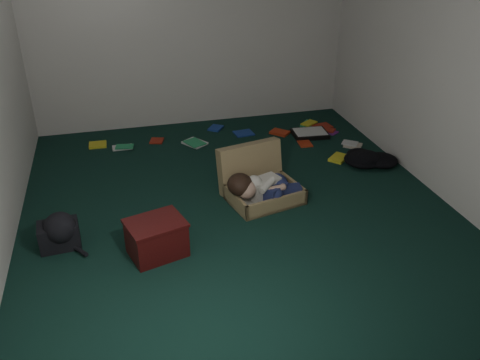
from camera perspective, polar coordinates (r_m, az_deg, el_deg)
name	(u,v)px	position (r m, az deg, el deg)	size (l,w,h in m)	color
floor	(236,205)	(4.92, -0.44, -2.80)	(4.50, 4.50, 0.00)	#0F2C24
wall_back	(191,23)	(6.54, -5.57, 17.18)	(4.50, 4.50, 0.00)	white
wall_front	(353,206)	(2.45, 12.56, -2.83)	(4.50, 4.50, 0.00)	white
wall_right	(442,58)	(5.24, 21.77, 12.62)	(4.50, 4.50, 0.00)	white
suitcase	(258,182)	(5.01, 2.08, -0.26)	(0.80, 0.79, 0.49)	tan
person	(263,187)	(4.85, 2.59, -0.78)	(0.75, 0.37, 0.31)	beige
maroon_bin	(157,238)	(4.23, -9.35, -6.42)	(0.54, 0.47, 0.31)	#430E0E
backpack	(59,234)	(4.54, -19.65, -5.76)	(0.41, 0.33, 0.24)	black
clothing_pile	(370,156)	(5.91, 14.42, 2.63)	(0.45, 0.37, 0.14)	black
paper_tray	(310,133)	(6.49, 7.85, 5.20)	(0.45, 0.36, 0.06)	black
book_scatter	(259,140)	(6.31, 2.13, 4.56)	(3.18, 1.62, 0.02)	yellow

